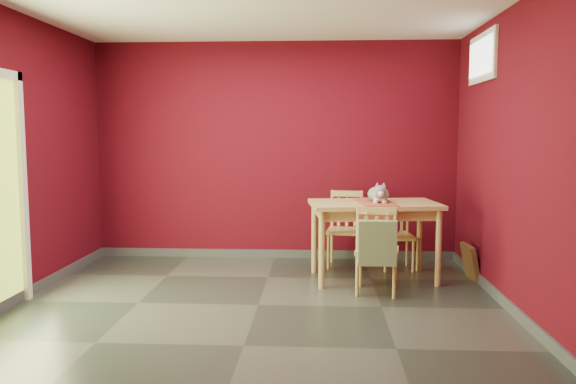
# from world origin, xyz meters

# --- Properties ---
(ground) EXTENTS (4.50, 4.50, 0.00)m
(ground) POSITION_xyz_m (0.00, 0.00, 0.00)
(ground) COLOR #2D342D
(ground) RESTS_ON ground
(room_shell) EXTENTS (4.50, 4.50, 4.50)m
(room_shell) POSITION_xyz_m (0.00, 0.00, 0.05)
(room_shell) COLOR #4C0713
(room_shell) RESTS_ON ground
(window) EXTENTS (0.05, 0.90, 0.50)m
(window) POSITION_xyz_m (2.23, 1.00, 2.35)
(window) COLOR white
(window) RESTS_ON room_shell
(outlet_plate) EXTENTS (0.08, 0.02, 0.12)m
(outlet_plate) POSITION_xyz_m (1.60, 1.99, 0.30)
(outlet_plate) COLOR silver
(outlet_plate) RESTS_ON room_shell
(dining_table) EXTENTS (1.43, 0.94, 0.84)m
(dining_table) POSITION_xyz_m (1.14, 0.99, 0.73)
(dining_table) COLOR tan
(dining_table) RESTS_ON ground
(table_runner) EXTENTS (0.45, 0.80, 0.38)m
(table_runner) POSITION_xyz_m (1.14, 0.86, 0.78)
(table_runner) COLOR #A4472C
(table_runner) RESTS_ON dining_table
(chair_far_left) EXTENTS (0.47, 0.47, 0.89)m
(chair_far_left) POSITION_xyz_m (0.87, 1.61, 0.45)
(chair_far_left) COLOR tan
(chair_far_left) RESTS_ON ground
(chair_far_right) EXTENTS (0.40, 0.40, 0.79)m
(chair_far_right) POSITION_xyz_m (1.45, 1.51, 0.41)
(chair_far_right) COLOR tan
(chair_far_right) RESTS_ON ground
(chair_near) EXTENTS (0.47, 0.47, 0.88)m
(chair_near) POSITION_xyz_m (1.12, 0.44, 0.45)
(chair_near) COLOR tan
(chair_near) RESTS_ON ground
(tote_bag) EXTENTS (0.36, 0.21, 0.49)m
(tote_bag) POSITION_xyz_m (1.10, 0.22, 0.55)
(tote_bag) COLOR #6F8A58
(tote_bag) RESTS_ON chair_near
(cat) EXTENTS (0.37, 0.52, 0.23)m
(cat) POSITION_xyz_m (1.19, 1.01, 0.96)
(cat) COLOR slate
(cat) RESTS_ON table_runner
(picture_frame) EXTENTS (0.15, 0.39, 0.38)m
(picture_frame) POSITION_xyz_m (2.19, 1.05, 0.19)
(picture_frame) COLOR brown
(picture_frame) RESTS_ON ground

